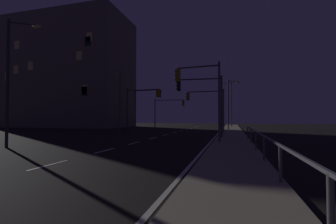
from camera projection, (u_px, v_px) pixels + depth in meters
name	position (u px, v px, depth m)	size (l,w,h in m)	color
ground_plane	(155.00, 138.00, 20.80)	(112.00, 112.00, 0.00)	black
sidewalk_right	(232.00, 139.00, 19.00)	(2.64, 77.00, 0.14)	gray
lane_markings_center	(165.00, 135.00, 24.17)	(0.14, 50.00, 0.01)	silver
lane_edge_line	(217.00, 135.00, 24.24)	(0.14, 53.00, 0.01)	silver
traffic_light_far_center	(206.00, 102.00, 27.10)	(4.51, 0.47, 5.02)	#4C4C51
traffic_light_near_left	(168.00, 107.00, 38.25)	(5.13, 0.52, 5.01)	#38383D
traffic_light_near_right	(201.00, 94.00, 20.21)	(4.05, 0.53, 5.33)	#38383D
traffic_light_mid_right	(145.00, 101.00, 31.07)	(3.58, 0.41, 5.78)	#4C4C51
traffic_light_mid_left	(200.00, 87.00, 16.59)	(3.35, 0.49, 5.62)	#4C4C51
traffic_light_overhead_east	(142.00, 101.00, 28.36)	(4.71, 0.57, 5.50)	#38383D
street_lamp_mid_block	(230.00, 100.00, 42.77)	(2.25, 0.42, 8.34)	#4C4C51
street_lamp_corner	(120.00, 95.00, 28.37)	(1.27, 1.50, 7.72)	#4C4C51
street_lamp_median	(13.00, 71.00, 14.14)	(1.60, 1.21, 7.86)	#2D3033
street_lamp_far_end	(230.00, 99.00, 33.79)	(1.82, 1.65, 7.25)	#4C4C51
barrier_fence	(264.00, 141.00, 9.01)	(0.09, 18.95, 0.98)	#59595E
building_distant	(66.00, 74.00, 46.45)	(25.26, 12.17, 21.34)	#6B6056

